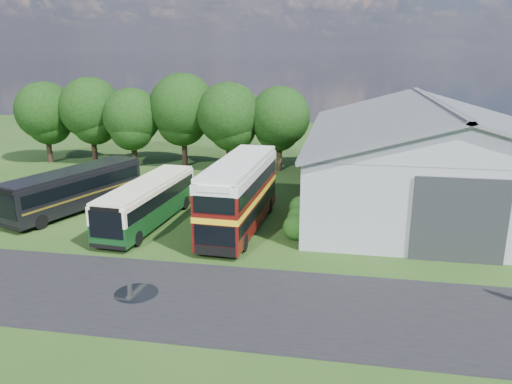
% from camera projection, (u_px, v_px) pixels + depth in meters
% --- Properties ---
extents(ground, '(120.00, 120.00, 0.00)m').
position_uv_depth(ground, '(184.00, 271.00, 27.61)').
color(ground, '#1D3912').
rests_on(ground, ground).
extents(asphalt_road, '(60.00, 8.00, 0.02)m').
position_uv_depth(asphalt_road, '(223.00, 301.00, 24.25)').
color(asphalt_road, black).
rests_on(asphalt_road, ground).
extents(puddle, '(2.20, 2.20, 0.01)m').
position_uv_depth(puddle, '(136.00, 293.00, 25.02)').
color(puddle, black).
rests_on(puddle, ground).
extents(storage_shed, '(18.80, 24.80, 8.15)m').
position_uv_depth(storage_shed, '(430.00, 151.00, 39.02)').
color(storage_shed, gray).
rests_on(storage_shed, ground).
extents(tree_far_left, '(6.12, 6.12, 8.64)m').
position_uv_depth(tree_far_left, '(45.00, 111.00, 52.73)').
color(tree_far_left, black).
rests_on(tree_far_left, ground).
extents(tree_left_a, '(6.46, 6.46, 9.12)m').
position_uv_depth(tree_left_a, '(91.00, 108.00, 52.26)').
color(tree_left_a, black).
rests_on(tree_left_a, ground).
extents(tree_left_b, '(5.78, 5.78, 8.16)m').
position_uv_depth(tree_left_b, '(132.00, 117.00, 50.63)').
color(tree_left_b, black).
rests_on(tree_left_b, ground).
extents(tree_mid, '(6.80, 6.80, 9.60)m').
position_uv_depth(tree_mid, '(183.00, 107.00, 50.75)').
color(tree_mid, black).
rests_on(tree_mid, ground).
extents(tree_right_a, '(6.26, 6.26, 8.83)m').
position_uv_depth(tree_right_a, '(228.00, 114.00, 49.08)').
color(tree_right_a, black).
rests_on(tree_right_a, ground).
extents(tree_right_b, '(5.98, 5.98, 8.45)m').
position_uv_depth(tree_right_b, '(280.00, 117.00, 49.05)').
color(tree_right_b, black).
rests_on(tree_right_b, ground).
extents(shrub_front, '(1.70, 1.70, 1.70)m').
position_uv_depth(shrub_front, '(296.00, 238.00, 32.32)').
color(shrub_front, '#194714').
rests_on(shrub_front, ground).
extents(shrub_mid, '(1.60, 1.60, 1.60)m').
position_uv_depth(shrub_mid, '(299.00, 228.00, 34.22)').
color(shrub_mid, '#194714').
rests_on(shrub_mid, ground).
extents(shrub_back, '(1.80, 1.80, 1.80)m').
position_uv_depth(shrub_back, '(301.00, 219.00, 36.11)').
color(shrub_back, '#194714').
rests_on(shrub_back, ground).
extents(bus_green_single, '(3.34, 11.18, 3.04)m').
position_uv_depth(bus_green_single, '(148.00, 202.00, 34.54)').
color(bus_green_single, black).
rests_on(bus_green_single, ground).
extents(bus_maroon_double, '(3.39, 11.28, 4.80)m').
position_uv_depth(bus_maroon_double, '(239.00, 195.00, 33.42)').
color(bus_maroon_double, black).
rests_on(bus_maroon_double, ground).
extents(bus_dark_single, '(6.34, 11.74, 3.17)m').
position_uv_depth(bus_dark_single, '(75.00, 189.00, 37.50)').
color(bus_dark_single, black).
rests_on(bus_dark_single, ground).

